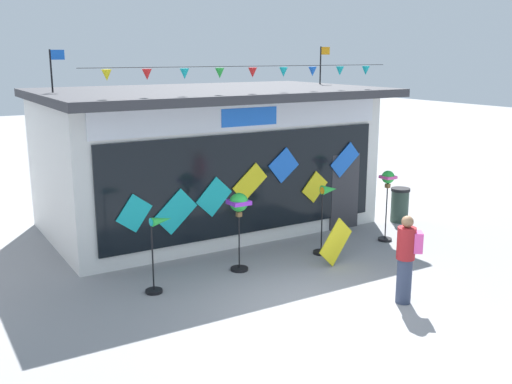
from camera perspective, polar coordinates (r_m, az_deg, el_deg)
The scene contains 9 objects.
ground_plane at distance 11.07m, azimuth 5.83°, elevation -11.07°, with size 80.00×80.00×0.00m, color gray.
kite_shop_building at distance 15.89m, azimuth -4.89°, elevation 3.41°, with size 8.52×5.45×4.74m.
wind_spinner_far_left at distance 11.57m, azimuth -9.37°, elevation -4.99°, with size 0.60×0.33×1.52m.
wind_spinner_left at distance 12.43m, azimuth -1.65°, elevation -1.71°, with size 0.41×0.41×1.70m.
wind_spinner_center_left at distance 13.71m, azimuth 6.81°, elevation -1.58°, with size 0.59×0.38×1.62m.
wind_spinner_center_right at distance 14.80m, azimuth 12.54°, elevation 0.41°, with size 0.34×0.34×1.77m.
person_near_camera at distance 11.28m, azimuth 14.27°, elevation -6.12°, with size 0.47×0.44×1.68m.
trash_bin at distance 16.80m, azimuth 13.66°, elevation -1.20°, with size 0.52×0.52×0.95m.
display_kite_on_ground at distance 13.14m, azimuth 7.68°, elevation -4.78°, with size 0.52×0.03×0.94m, color yellow.
Camera 1 is at (-6.15, -8.02, 4.52)m, focal length 41.58 mm.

